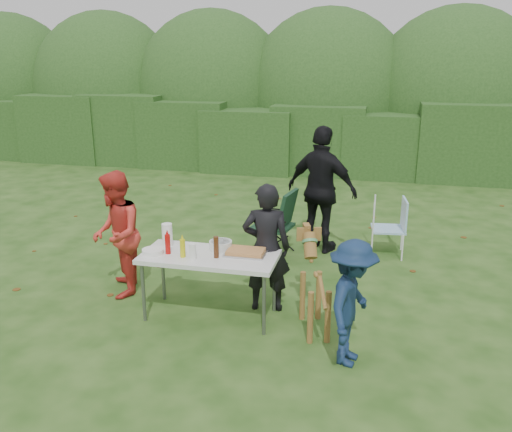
% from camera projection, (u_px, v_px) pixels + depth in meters
% --- Properties ---
extents(ground, '(80.00, 80.00, 0.00)m').
position_uv_depth(ground, '(229.00, 325.00, 5.96)').
color(ground, '#1E4211').
extents(hedge_row, '(22.00, 1.40, 1.70)m').
position_uv_depth(hedge_row, '(319.00, 138.00, 13.15)').
color(hedge_row, '#23471C').
rests_on(hedge_row, ground).
extents(shrub_backdrop, '(20.00, 2.60, 3.20)m').
position_uv_depth(shrub_backdrop, '(327.00, 101.00, 14.42)').
color(shrub_backdrop, '#3D6628').
rests_on(shrub_backdrop, ground).
extents(folding_table, '(1.50, 0.70, 0.74)m').
position_uv_depth(folding_table, '(209.00, 259.00, 5.97)').
color(folding_table, silver).
rests_on(folding_table, ground).
extents(person_cook, '(0.60, 0.44, 1.50)m').
position_uv_depth(person_cook, '(266.00, 248.00, 6.13)').
color(person_cook, black).
rests_on(person_cook, ground).
extents(person_red_jacket, '(0.83, 0.92, 1.54)m').
position_uv_depth(person_red_jacket, '(116.00, 234.00, 6.52)').
color(person_red_jacket, red).
rests_on(person_red_jacket, ground).
extents(person_black_puffy, '(1.19, 0.81, 1.87)m').
position_uv_depth(person_black_puffy, '(322.00, 190.00, 7.90)').
color(person_black_puffy, black).
rests_on(person_black_puffy, ground).
extents(child, '(0.61, 0.88, 1.24)m').
position_uv_depth(child, '(352.00, 303.00, 5.08)').
color(child, '#132748').
rests_on(child, ground).
extents(dog, '(0.70, 1.11, 0.98)m').
position_uv_depth(dog, '(315.00, 288.00, 5.71)').
color(dog, olive).
rests_on(dog, ground).
extents(camping_chair, '(0.73, 0.73, 1.00)m').
position_uv_depth(camping_chair, '(272.00, 223.00, 7.84)').
color(camping_chair, '#163521').
rests_on(camping_chair, ground).
extents(lawn_chair, '(0.56, 0.56, 0.86)m').
position_uv_depth(lawn_chair, '(388.00, 226.00, 7.90)').
color(lawn_chair, '#4A9BD3').
rests_on(lawn_chair, ground).
extents(food_tray, '(0.45, 0.30, 0.02)m').
position_uv_depth(food_tray, '(246.00, 254.00, 5.96)').
color(food_tray, '#B7B7BA').
rests_on(food_tray, folding_table).
extents(focaccia_bread, '(0.40, 0.26, 0.04)m').
position_uv_depth(focaccia_bread, '(246.00, 251.00, 5.95)').
color(focaccia_bread, '#C28145').
rests_on(focaccia_bread, food_tray).
extents(mustard_bottle, '(0.06, 0.06, 0.20)m').
position_uv_depth(mustard_bottle, '(183.00, 248.00, 5.86)').
color(mustard_bottle, '#CCC513').
rests_on(mustard_bottle, folding_table).
extents(ketchup_bottle, '(0.06, 0.06, 0.22)m').
position_uv_depth(ketchup_bottle, '(168.00, 244.00, 5.96)').
color(ketchup_bottle, '#B10E0C').
rests_on(ketchup_bottle, folding_table).
extents(beer_bottle, '(0.06, 0.06, 0.24)m').
position_uv_depth(beer_bottle, '(216.00, 247.00, 5.84)').
color(beer_bottle, '#47230F').
rests_on(beer_bottle, folding_table).
extents(paper_towel_roll, '(0.12, 0.12, 0.26)m').
position_uv_depth(paper_towel_roll, '(167.00, 235.00, 6.20)').
color(paper_towel_roll, white).
rests_on(paper_towel_roll, folding_table).
extents(cup_stack, '(0.08, 0.08, 0.18)m').
position_uv_depth(cup_stack, '(192.00, 251.00, 5.80)').
color(cup_stack, white).
rests_on(cup_stack, folding_table).
extents(pasta_bowl, '(0.26, 0.26, 0.10)m').
position_uv_depth(pasta_bowl, '(221.00, 245.00, 6.09)').
color(pasta_bowl, silver).
rests_on(pasta_bowl, folding_table).
extents(plate_stack, '(0.24, 0.24, 0.05)m').
position_uv_depth(plate_stack, '(153.00, 251.00, 5.99)').
color(plate_stack, white).
rests_on(plate_stack, folding_table).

